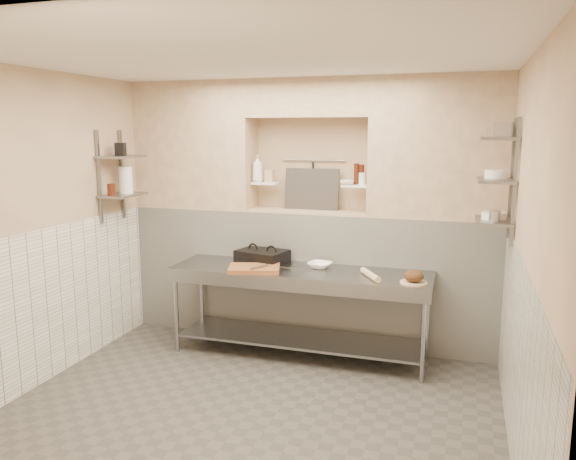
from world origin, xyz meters
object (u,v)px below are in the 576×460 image
at_px(rolling_pin, 370,275).
at_px(bread_loaf, 414,276).
at_px(bottle_soap, 258,168).
at_px(cutting_board, 254,269).
at_px(bowl_alcove, 347,182).
at_px(panini_press, 262,256).
at_px(jug_left, 126,180).
at_px(prep_table, 299,295).
at_px(mixing_bowl, 320,265).

height_order(rolling_pin, bread_loaf, bread_loaf).
bearing_deg(bottle_soap, cutting_board, -72.70).
relative_size(rolling_pin, bread_loaf, 2.16).
relative_size(cutting_board, bowl_alcove, 3.38).
distance_m(panini_press, jug_left, 1.66).
distance_m(prep_table, cutting_board, 0.53).
relative_size(mixing_bowl, bowl_alcove, 1.61).
distance_m(bread_loaf, jug_left, 3.13).
xyz_separation_m(rolling_pin, jug_left, (-2.62, 0.03, 0.82)).
bearing_deg(bowl_alcove, jug_left, -165.12).
distance_m(mixing_bowl, bottle_soap, 1.29).
distance_m(prep_table, bread_loaf, 1.18).
height_order(bottle_soap, bowl_alcove, bottle_soap).
height_order(bread_loaf, jug_left, jug_left).
distance_m(bowl_alcove, jug_left, 2.33).
bearing_deg(bread_loaf, panini_press, 167.65).
bearing_deg(bread_loaf, jug_left, 178.21).
bearing_deg(bottle_soap, prep_table, -39.84).
relative_size(bread_loaf, bottle_soap, 0.60).
height_order(panini_press, jug_left, jug_left).
relative_size(bottle_soap, jug_left, 1.06).
xyz_separation_m(bottle_soap, bowl_alcove, (0.99, 0.00, -0.13)).
xyz_separation_m(prep_table, cutting_board, (-0.42, -0.17, 0.28)).
height_order(mixing_bowl, bowl_alcove, bowl_alcove).
distance_m(bottle_soap, bowl_alcove, 1.00).
distance_m(bread_loaf, bowl_alcove, 1.29).
distance_m(mixing_bowl, jug_left, 2.24).
relative_size(rolling_pin, jug_left, 1.38).
relative_size(cutting_board, mixing_bowl, 2.10).
distance_m(panini_press, bottle_soap, 0.97).
xyz_separation_m(panini_press, bottle_soap, (-0.17, 0.34, 0.89)).
relative_size(cutting_board, bottle_soap, 1.67).
relative_size(prep_table, cutting_board, 5.23).
distance_m(prep_table, rolling_pin, 0.78).
height_order(bread_loaf, bowl_alcove, bowl_alcove).
bearing_deg(jug_left, prep_table, 2.01).
height_order(cutting_board, bottle_soap, bottle_soap).
xyz_separation_m(cutting_board, bowl_alcove, (0.77, 0.70, 0.81)).
height_order(prep_table, rolling_pin, rolling_pin).
distance_m(bread_loaf, bottle_soap, 2.10).
xyz_separation_m(cutting_board, mixing_bowl, (0.59, 0.31, 0.01)).
bearing_deg(panini_press, cutting_board, -68.51).
bearing_deg(cutting_board, jug_left, 176.06).
height_order(prep_table, bottle_soap, bottle_soap).
bearing_deg(rolling_pin, prep_table, 172.69).
distance_m(cutting_board, bread_loaf, 1.55).
xyz_separation_m(rolling_pin, bowl_alcove, (-0.37, 0.63, 0.81)).
bearing_deg(panini_press, rolling_pin, 1.17).
relative_size(mixing_bowl, jug_left, 0.84).
xyz_separation_m(panini_press, cutting_board, (0.04, -0.36, -0.04)).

